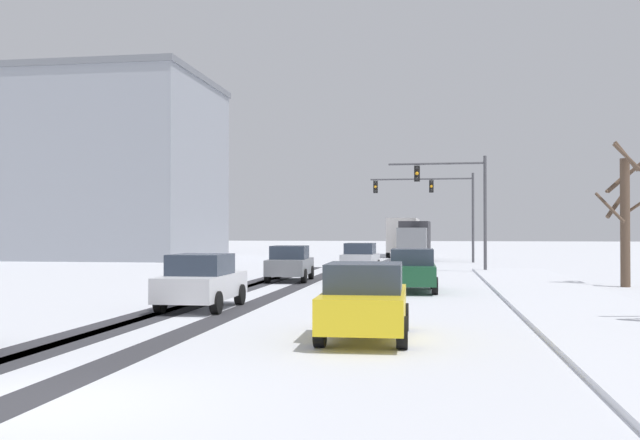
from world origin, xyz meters
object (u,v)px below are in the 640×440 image
Objects in this scene: car_grey_second at (290,263)px; car_dark_green_third at (412,270)px; car_white_fourth at (202,281)px; box_truck_delivery at (414,239)px; traffic_signal_far_right at (436,198)px; car_silver_lead at (360,257)px; bus_oncoming at (404,234)px; office_building_far_left_block at (55,169)px; traffic_signal_near_right at (458,194)px; bare_tree_sidewalk_mid at (624,214)px; car_yellow_cab_fifth at (365,300)px.

car_grey_second is 1.01× the size of car_dark_green_third.
box_truck_delivery reaches higher than car_white_fourth.
car_silver_lead is at bearing -107.47° from traffic_signal_far_right.
car_dark_green_third is (3.20, -12.21, 0.00)m from car_silver_lead.
car_dark_green_third is 1.00× the size of car_white_fourth.
bus_oncoming is at bearing 96.79° from box_truck_delivery.
car_silver_lead is 19.42m from car_white_fourth.
office_building_far_left_block reaches higher than car_grey_second.
traffic_signal_near_right is 14.81m from box_truck_delivery.
box_truck_delivery is at bearing -2.70° from office_building_far_left_block.
car_white_fourth is (-0.28, -11.78, 0.00)m from car_grey_second.
traffic_signal_far_right is at bearing 108.81° from bare_tree_sidewalk_mid.
car_silver_lead is 25.57m from bus_oncoming.
bare_tree_sidewalk_mid reaches higher than car_white_fourth.
traffic_signal_far_right is 1.16× the size of traffic_signal_near_right.
car_dark_green_third is at bearing 86.78° from car_yellow_cab_fifth.
car_yellow_cab_fifth is at bearing -96.41° from traffic_signal_near_right.
car_dark_green_third is at bearing -157.30° from bare_tree_sidewalk_mid.
car_grey_second is 1.01× the size of car_white_fourth.
car_silver_lead is (-5.40, -1.38, -3.58)m from traffic_signal_near_right.
traffic_signal_far_right is 12.72m from bus_oncoming.
box_truck_delivery is at bearing 101.12° from traffic_signal_near_right.
car_silver_lead is 14.72m from bare_tree_sidewalk_mid.
car_dark_green_third is 1.00× the size of car_yellow_cab_fifth.
car_white_fourth is 18.07m from bare_tree_sidewalk_mid.
box_truck_delivery is (-2.80, 14.27, -2.76)m from traffic_signal_near_right.
traffic_signal_far_right is 1.81× the size of car_grey_second.
car_yellow_cab_fifth is at bearing -84.07° from car_silver_lead.
car_grey_second is 14.42m from bare_tree_sidewalk_mid.
car_dark_green_third and car_yellow_cab_fifth have the same top height.
traffic_signal_near_right is at bearing 68.39° from car_white_fourth.
car_white_fourth is at bearing -91.37° from car_grey_second.
car_yellow_cab_fifth is (2.52, -24.24, 0.00)m from car_silver_lead.
car_dark_green_third is at bearing -99.20° from traffic_signal_near_right.
car_grey_second and car_dark_green_third have the same top height.
bare_tree_sidewalk_mid is at bearing 22.70° from car_dark_green_third.
traffic_signal_near_right is 26.03m from car_yellow_cab_fifth.
traffic_signal_near_right is 6.62m from car_silver_lead.
car_dark_green_third is 12.06m from car_yellow_cab_fifth.
box_truck_delivery is (-0.61, 27.86, 0.82)m from car_dark_green_third.
bare_tree_sidewalk_mid reaches higher than bus_oncoming.
car_silver_lead and car_dark_green_third have the same top height.
bus_oncoming reaches higher than car_grey_second.
traffic_signal_far_right is at bearing 87.72° from car_dark_green_third.
traffic_signal_near_right is 12.36m from car_grey_second.
car_silver_lead is at bearing -99.40° from box_truck_delivery.
traffic_signal_near_right is 1.57× the size of car_yellow_cab_fifth.
car_silver_lead is at bearing 71.54° from car_grey_second.
car_silver_lead is 1.01× the size of car_white_fourth.
car_silver_lead and car_white_fourth have the same top height.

